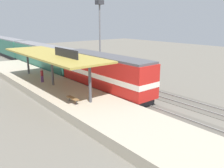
{
  "coord_description": "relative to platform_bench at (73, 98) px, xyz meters",
  "views": [
    {
      "loc": [
        -16.36,
        -25.54,
        8.46
      ],
      "look_at": [
        -1.38,
        -7.34,
        2.0
      ],
      "focal_mm": 37.27,
      "sensor_mm": 36.0,
      "label": 1
    }
  ],
  "objects": [
    {
      "name": "ground_plane",
      "position": [
        8.0,
        7.08,
        -1.34
      ],
      "size": [
        120.0,
        120.0,
        0.0
      ],
      "primitive_type": "plane",
      "color": "#666056"
    },
    {
      "name": "track_near",
      "position": [
        6.0,
        7.08,
        -1.31
      ],
      "size": [
        3.2,
        110.0,
        0.16
      ],
      "color": "#565249",
      "rests_on": "ground"
    },
    {
      "name": "track_far",
      "position": [
        10.6,
        7.08,
        -1.31
      ],
      "size": [
        3.2,
        110.0,
        0.16
      ],
      "color": "#565249",
      "rests_on": "ground"
    },
    {
      "name": "platform",
      "position": [
        1.4,
        7.08,
        -0.89
      ],
      "size": [
        6.0,
        44.0,
        0.9
      ],
      "primitive_type": "cube",
      "color": "#A89E89",
      "rests_on": "ground"
    },
    {
      "name": "station_canopy",
      "position": [
        1.4,
        6.99,
        3.19
      ],
      "size": [
        5.2,
        18.0,
        4.7
      ],
      "color": "#47474C",
      "rests_on": "platform"
    },
    {
      "name": "platform_bench",
      "position": [
        0.0,
        0.0,
        0.0
      ],
      "size": [
        0.44,
        1.7,
        0.5
      ],
      "color": "#333338",
      "rests_on": "platform"
    },
    {
      "name": "locomotive",
      "position": [
        6.0,
        2.95,
        1.07
      ],
      "size": [
        2.93,
        14.43,
        4.44
      ],
      "color": "#28282D",
      "rests_on": "track_near"
    },
    {
      "name": "passenger_carriage_front",
      "position": [
        6.0,
        20.95,
        0.97
      ],
      "size": [
        2.9,
        20.0,
        4.24
      ],
      "color": "#28282D",
      "rests_on": "track_near"
    },
    {
      "name": "passenger_carriage_rear",
      "position": [
        6.0,
        41.75,
        0.97
      ],
      "size": [
        2.9,
        20.0,
        4.24
      ],
      "color": "#28282D",
      "rests_on": "track_near"
    },
    {
      "name": "light_mast",
      "position": [
        13.8,
        14.15,
        7.05
      ],
      "size": [
        1.1,
        1.1,
        11.7
      ],
      "color": "slate",
      "rests_on": "ground"
    },
    {
      "name": "person_waiting",
      "position": [
        0.93,
        9.15,
        0.51
      ],
      "size": [
        0.34,
        0.34,
        1.71
      ],
      "color": "#663375",
      "rests_on": "platform"
    }
  ]
}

